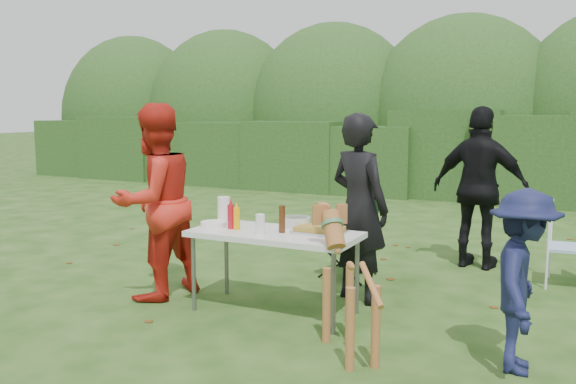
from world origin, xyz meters
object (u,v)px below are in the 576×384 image
at_px(folding_table, 274,237).
at_px(lawn_chair, 573,244).
at_px(person_cook, 359,208).
at_px(dog, 350,287).
at_px(beer_bottle, 282,219).
at_px(child, 523,281).
at_px(ketchup_bottle, 231,217).
at_px(paper_towel_roll, 224,211).
at_px(mustard_bottle, 237,219).
at_px(person_black_puffy, 480,188).
at_px(camping_chair, 348,236).
at_px(person_red_jacket, 155,202).

relative_size(folding_table, lawn_chair, 1.69).
distance_m(person_cook, dog, 1.40).
bearing_deg(lawn_chair, beer_bottle, 38.35).
distance_m(child, ketchup_bottle, 2.55).
height_order(child, paper_towel_roll, child).
relative_size(folding_table, mustard_bottle, 7.50).
xyz_separation_m(folding_table, lawn_chair, (2.38, 2.08, -0.24)).
height_order(folding_table, lawn_chair, lawn_chair).
relative_size(mustard_bottle, ketchup_bottle, 0.91).
relative_size(person_black_puffy, ketchup_bottle, 8.45).
bearing_deg(camping_chair, person_red_jacket, 57.18).
bearing_deg(beer_bottle, paper_towel_roll, 170.16).
bearing_deg(person_red_jacket, folding_table, 107.77).
bearing_deg(person_black_puffy, camping_chair, 48.40).
bearing_deg(person_cook, dog, 129.27).
relative_size(person_cook, dog, 1.65).
bearing_deg(person_red_jacket, paper_towel_roll, 120.63).
bearing_deg(camping_chair, ketchup_bottle, 78.53).
bearing_deg(dog, folding_table, 17.08).
distance_m(folding_table, paper_towel_roll, 0.63).
bearing_deg(dog, beer_bottle, 15.21).
relative_size(mustard_bottle, paper_towel_roll, 0.77).
relative_size(dog, paper_towel_roll, 4.17).
bearing_deg(person_cook, paper_towel_roll, 49.07).
bearing_deg(mustard_bottle, camping_chair, 70.74).
xyz_separation_m(person_cook, person_black_puffy, (0.83, 1.76, 0.04)).
height_order(camping_chair, lawn_chair, camping_chair).
distance_m(person_black_puffy, child, 2.89).
bearing_deg(person_black_puffy, child, 112.72).
distance_m(dog, paper_towel_roll, 1.73).
xyz_separation_m(camping_chair, beer_bottle, (-0.09, -1.42, 0.41)).
distance_m(folding_table, dog, 1.13).
relative_size(child, mustard_bottle, 6.41).
relative_size(dog, lawn_chair, 1.22).
bearing_deg(person_red_jacket, person_cook, 126.77).
relative_size(person_black_puffy, lawn_chair, 2.10).
height_order(person_red_jacket, beer_bottle, person_red_jacket).
height_order(ketchup_bottle, beer_bottle, beer_bottle).
xyz_separation_m(lawn_chair, beer_bottle, (-2.30, -2.09, 0.42)).
bearing_deg(folding_table, lawn_chair, 41.23).
height_order(child, beer_bottle, child).
relative_size(folding_table, person_red_jacket, 0.80).
bearing_deg(lawn_chair, paper_towel_roll, 29.63).
bearing_deg(camping_chair, person_black_puffy, -129.34).
distance_m(person_red_jacket, ketchup_bottle, 0.83).
relative_size(camping_chair, paper_towel_roll, 3.45).
relative_size(person_cook, person_black_puffy, 0.96).
xyz_separation_m(dog, beer_bottle, (-0.86, 0.59, 0.35)).
relative_size(beer_bottle, paper_towel_roll, 0.92).
bearing_deg(paper_towel_roll, person_black_puffy, 49.72).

